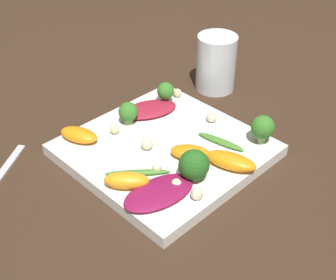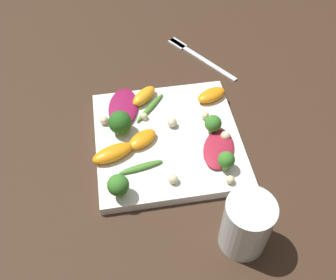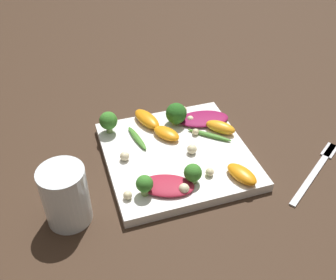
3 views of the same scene
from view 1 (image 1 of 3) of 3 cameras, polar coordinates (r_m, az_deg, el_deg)
ground_plane at (r=0.70m, az=-0.35°, el=-1.81°), size 2.40×2.40×0.00m
plate at (r=0.69m, az=-0.36°, el=-1.22°), size 0.26×0.26×0.02m
drinking_glass at (r=0.85m, az=5.89°, el=9.34°), size 0.07×0.07×0.10m
radicchio_leaf_0 at (r=0.76m, az=-2.26°, el=3.77°), size 0.10×0.08×0.01m
radicchio_leaf_1 at (r=0.60m, az=-1.09°, el=-6.42°), size 0.11×0.07×0.01m
orange_segment_0 at (r=0.65m, az=7.67°, el=-2.56°), size 0.05×0.08×0.02m
orange_segment_1 at (r=0.61m, az=-5.07°, el=-4.94°), size 0.06×0.06×0.02m
orange_segment_2 at (r=0.71m, az=-10.81°, el=0.62°), size 0.05×0.07×0.02m
orange_segment_3 at (r=0.66m, az=2.75°, el=-1.53°), size 0.06×0.06×0.02m
broccoli_floret_0 at (r=0.69m, az=11.48°, el=1.48°), size 0.03×0.03×0.04m
broccoli_floret_1 at (r=0.77m, az=-0.30°, el=5.92°), size 0.03×0.03×0.04m
broccoli_floret_2 at (r=0.61m, az=3.18°, el=-3.09°), size 0.04×0.04×0.05m
broccoli_floret_3 at (r=0.73m, az=-4.83°, el=3.40°), size 0.03×0.03×0.04m
arugula_sprig_0 at (r=0.69m, az=6.44°, el=-0.18°), size 0.03×0.08×0.01m
arugula_sprig_1 at (r=0.64m, az=-3.71°, el=-4.00°), size 0.07×0.07×0.01m
macadamia_nut_0 at (r=0.76m, az=-4.49°, el=3.84°), size 0.02×0.02×0.02m
macadamia_nut_1 at (r=0.71m, az=-6.54°, el=1.32°), size 0.01×0.01×0.01m
macadamia_nut_2 at (r=0.60m, az=3.54°, el=-6.58°), size 0.02×0.02×0.02m
macadamia_nut_3 at (r=0.64m, az=-1.35°, el=-3.46°), size 0.01×0.01×0.01m
macadamia_nut_4 at (r=0.74m, az=5.35°, el=2.81°), size 0.02×0.02×0.02m
macadamia_nut_5 at (r=0.80m, az=1.14°, el=5.77°), size 0.01×0.01×0.01m
macadamia_nut_6 at (r=0.68m, az=-2.58°, el=-0.47°), size 0.02×0.02×0.02m
macadamia_nut_7 at (r=0.61m, az=1.03°, el=-5.35°), size 0.01×0.01×0.01m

